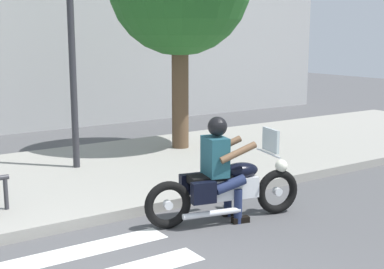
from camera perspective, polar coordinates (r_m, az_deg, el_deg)
sidewalk at (r=9.04m, az=-19.37°, el=-5.46°), size 24.00×4.40×0.15m
crosswalk_stripe_4 at (r=6.39m, az=-14.57°, el=-12.61°), size 2.80×0.40×0.01m
motorcycle at (r=7.21m, az=3.64°, el=-5.73°), size 2.24×0.84×1.22m
rider at (r=7.09m, az=3.09°, el=-2.94°), size 0.70×0.63×1.44m
street_lamp at (r=9.51m, az=-12.87°, el=11.99°), size 0.28×0.28×4.58m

